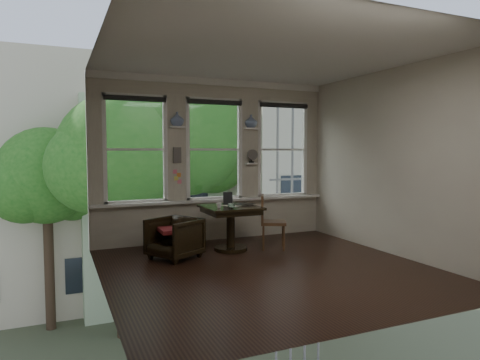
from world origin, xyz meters
name	(u,v)px	position (x,y,z in m)	size (l,w,h in m)	color
ground	(268,269)	(0.00, 0.00, 0.00)	(4.50, 4.50, 0.00)	black
ceiling	(269,54)	(0.00, 0.00, 3.00)	(4.50, 4.50, 0.00)	silver
wall_back	(214,160)	(0.00, 2.25, 1.50)	(4.50, 4.50, 0.00)	beige
wall_front	(381,171)	(0.00, -2.25, 1.50)	(4.50, 4.50, 0.00)	beige
wall_left	(100,166)	(-2.25, 0.00, 1.50)	(4.50, 4.50, 0.00)	beige
wall_right	(393,162)	(2.25, 0.00, 1.50)	(4.50, 4.50, 0.00)	beige
window_left	(135,149)	(-1.45, 2.25, 1.70)	(1.10, 0.12, 1.90)	white
window_center	(214,149)	(0.00, 2.25, 1.70)	(1.10, 0.12, 1.90)	white
window_right	(282,150)	(1.45, 2.25, 1.70)	(1.10, 0.12, 1.90)	white
shelf_left	(177,127)	(-0.72, 2.15, 2.10)	(0.26, 0.16, 0.03)	white
shelf_right	(251,129)	(0.72, 2.15, 2.10)	(0.26, 0.16, 0.03)	white
intercom	(177,155)	(-0.72, 2.18, 1.60)	(0.14, 0.06, 0.28)	#59544F
sticky_notes	(177,174)	(-0.72, 2.19, 1.25)	(0.16, 0.01, 0.24)	pink
desk_fan	(251,158)	(0.72, 2.13, 1.53)	(0.20, 0.20, 0.24)	#59544F
vase_left	(177,119)	(-0.72, 2.15, 2.24)	(0.24, 0.24, 0.25)	silver
vase_right	(251,121)	(0.72, 2.15, 2.24)	(0.24, 0.24, 0.25)	silver
table	(231,228)	(-0.05, 1.28, 0.38)	(0.90, 0.90, 0.75)	black
armchair_left	(174,238)	(-1.07, 1.11, 0.32)	(0.68, 0.70, 0.64)	black
cushion_red	(174,230)	(-1.07, 1.11, 0.45)	(0.45, 0.45, 0.06)	maroon
side_chair_right	(273,222)	(0.66, 1.10, 0.46)	(0.42, 0.42, 0.92)	#4B331A
laptop	(246,205)	(0.21, 1.23, 0.76)	(0.35, 0.23, 0.03)	black
mug	(219,205)	(-0.31, 1.15, 0.79)	(0.09, 0.09, 0.08)	white
drinking_glass	(231,206)	(-0.17, 0.96, 0.79)	(0.11, 0.11, 0.09)	white
tablet	(228,198)	(-0.04, 1.45, 0.86)	(0.16, 0.02, 0.22)	black
papers	(231,206)	(-0.03, 1.31, 0.75)	(0.22, 0.30, 0.00)	silver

